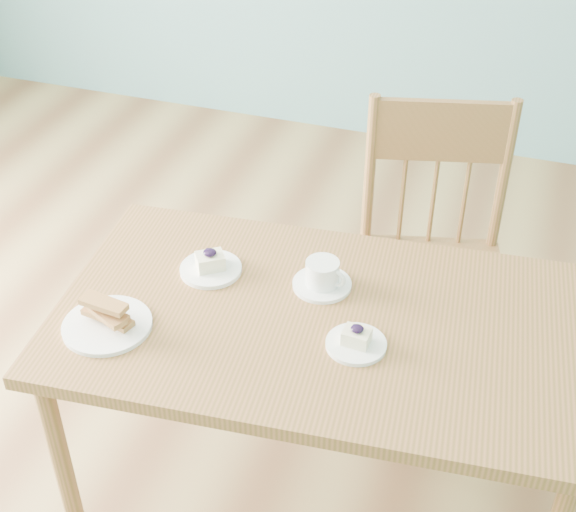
% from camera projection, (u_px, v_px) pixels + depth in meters
% --- Properties ---
extents(room, '(5.01, 5.01, 2.71)m').
position_uv_depth(room, '(127.00, 86.00, 1.57)').
color(room, '#A5834D').
rests_on(room, ground).
extents(dining_table, '(1.38, 0.87, 0.71)m').
position_uv_depth(dining_table, '(320.00, 338.00, 2.03)').
color(dining_table, '#9E633C').
rests_on(dining_table, ground).
extents(dining_chair, '(0.55, 0.53, 1.00)m').
position_uv_depth(dining_chair, '(432.00, 262.00, 2.50)').
color(dining_chair, '#9E633C').
rests_on(dining_chair, ground).
extents(cheesecake_plate_near, '(0.15, 0.15, 0.06)m').
position_uv_depth(cheesecake_plate_near, '(356.00, 341.00, 1.89)').
color(cheesecake_plate_near, white).
rests_on(cheesecake_plate_near, dining_table).
extents(cheesecake_plate_far, '(0.17, 0.17, 0.07)m').
position_uv_depth(cheesecake_plate_far, '(211.00, 266.00, 2.13)').
color(cheesecake_plate_far, white).
rests_on(cheesecake_plate_far, dining_table).
extents(coffee_cup, '(0.15, 0.15, 0.08)m').
position_uv_depth(coffee_cup, '(323.00, 276.00, 2.07)').
color(coffee_cup, white).
rests_on(coffee_cup, dining_table).
extents(biscotti_plate, '(0.22, 0.22, 0.09)m').
position_uv_depth(biscotti_plate, '(106.00, 319.00, 1.94)').
color(biscotti_plate, white).
rests_on(biscotti_plate, dining_table).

